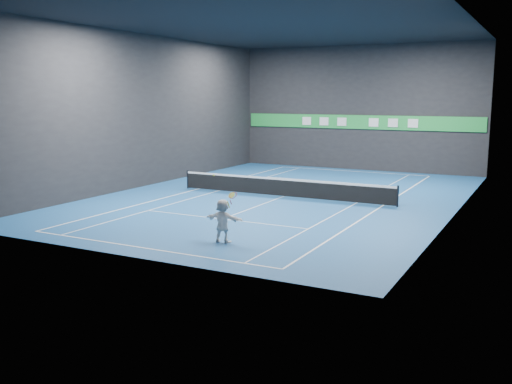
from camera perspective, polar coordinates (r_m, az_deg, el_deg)
The scene contains 20 objects.
ground at distance 30.90m, azimuth 2.72°, elevation -0.47°, with size 26.00×26.00×0.00m, color navy.
ceiling at distance 30.64m, azimuth 2.85°, elevation 16.34°, with size 26.00×26.00×0.00m, color black.
wall_back at distance 42.59m, azimuth 10.21°, elevation 8.25°, with size 18.00×0.10×9.00m, color black.
wall_front at distance 19.42m, azimuth -13.62°, elevation 6.67°, with size 18.00×0.10×9.00m, color black.
wall_left at distance 35.17m, azimuth -10.79°, elevation 7.97°, with size 0.10×26.00×9.00m, color black.
wall_right at distance 27.90m, azimuth 19.95°, elevation 7.18°, with size 0.10×26.00×9.00m, color black.
baseline_near at distance 20.96m, azimuth -11.14°, elevation -5.51°, with size 10.98×0.08×0.01m, color white.
baseline_far at distance 41.87m, azimuth 9.57°, elevation 2.07°, with size 10.98×0.08×0.01m, color white.
sideline_doubles_left at distance 33.54m, azimuth -5.83°, elevation 0.30°, with size 0.08×23.78×0.01m, color white.
sideline_doubles_right at distance 29.07m, azimuth 12.58°, elevation -1.33°, with size 0.08×23.78×0.01m, color white.
sideline_singles_left at distance 32.81m, azimuth -3.81°, elevation 0.12°, with size 0.06×23.78×0.01m, color white.
sideline_singles_right at distance 29.45m, azimuth 9.99°, elevation -1.10°, with size 0.06×23.78×0.01m, color white.
service_line_near at distance 25.34m, azimuth -3.38°, elevation -2.71°, with size 8.23×0.06×0.01m, color white.
service_line_far at distance 36.74m, azimuth 6.91°, elevation 1.09°, with size 8.23×0.06×0.01m, color white.
center_service_line at distance 30.90m, azimuth 2.72°, elevation -0.46°, with size 0.06×12.80×0.01m, color white.
player at distance 21.21m, azimuth -3.36°, elevation -2.89°, with size 1.52×0.48×1.63m, color white.
tennis_ball at distance 21.12m, azimuth -4.24°, elevation 1.69°, with size 0.07×0.07×0.07m, color #EEFC2A.
tennis_net at distance 30.81m, azimuth 2.72°, elevation 0.52°, with size 12.50×0.10×1.07m.
sponsor_banner at distance 42.56m, azimuth 10.14°, elevation 6.90°, with size 17.64×0.11×1.00m.
tennis_racket at distance 20.87m, azimuth -2.38°, elevation -0.47°, with size 0.46×0.31×0.65m.
Camera 1 is at (12.74, -27.63, 5.41)m, focal length 40.00 mm.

